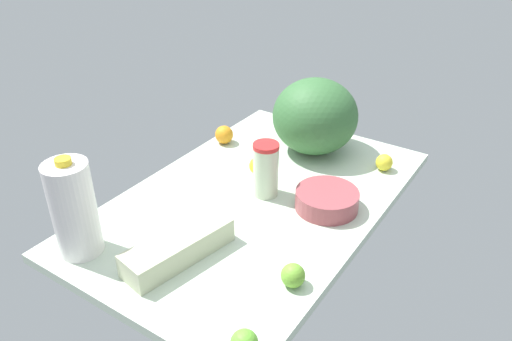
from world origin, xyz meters
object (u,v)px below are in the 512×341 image
tumbler_cup (266,169)px  lemon_by_jug (258,166)px  mixing_bowl (327,200)px  orange_near_front (224,135)px  lime_beside_bowl (293,275)px  egg_carton (179,247)px  milk_jug (74,209)px  watermelon (315,116)px  lemon_loose (384,162)px

tumbler_cup → lemon_by_jug: (-9.53, -9.26, -6.09)cm
mixing_bowl → orange_near_front: bearing=-108.7°
lime_beside_bowl → egg_carton: bearing=-75.7°
milk_jug → orange_near_front: bearing=-175.2°
egg_carton → tumbler_cup: size_ratio=1.74×
watermelon → lime_beside_bowl: bearing=23.9°
mixing_bowl → tumbler_cup: size_ratio=1.08×
lime_beside_bowl → lemon_loose: size_ratio=1.05×
tumbler_cup → lime_beside_bowl: size_ratio=2.92×
watermelon → egg_carton: size_ratio=0.98×
lemon_loose → lemon_by_jug: 44.74cm
tumbler_cup → orange_near_front: bearing=-123.4°
milk_jug → lemon_loose: 104.44cm
lime_beside_bowl → tumbler_cup: bearing=-138.1°
watermelon → lime_beside_bowl: (68.10, 30.18, -10.86)cm
tumbler_cup → lemon_by_jug: 14.62cm
egg_carton → lemon_by_jug: (-49.59, -6.97, -0.40)cm
egg_carton → lime_beside_bowl: bearing=115.1°
lemon_loose → lemon_by_jug: size_ratio=0.95×
watermelon → mixing_bowl: size_ratio=1.59×
milk_jug → mixing_bowl: milk_jug is taller
lemon_by_jug → egg_carton: bearing=8.0°
lemon_by_jug → watermelon: bearing=163.4°
egg_carton → lemon_by_jug: size_ratio=5.07×
egg_carton → lemon_loose: 81.75cm
mixing_bowl → tumbler_cup: (3.71, -20.36, 6.20)cm
lime_beside_bowl → lemon_loose: bearing=-178.0°
tumbler_cup → lemon_loose: 45.49cm
mixing_bowl → egg_carton: (43.77, -22.65, 0.51)cm
mixing_bowl → egg_carton: 49.29cm
mixing_bowl → tumbler_cup: tumbler_cup is taller
tumbler_cup → lime_beside_bowl: tumbler_cup is taller
mixing_bowl → tumbler_cup: bearing=-79.7°
watermelon → lemon_loose: 29.93cm
tumbler_cup → lime_beside_bowl: 43.57cm
lemon_by_jug → orange_near_front: 27.06cm
tumbler_cup → lime_beside_bowl: bearing=41.9°
egg_carton → tumbler_cup: (-40.06, 2.29, 5.70)cm
mixing_bowl → lemon_by_jug: (-5.82, -29.62, 0.11)cm
milk_jug → lime_beside_bowl: bearing=110.1°
mixing_bowl → orange_near_front: (-18.21, -53.67, 0.50)cm
milk_jug → tumbler_cup: (-52.56, 27.05, -4.62)cm
lime_beside_bowl → watermelon: bearing=-156.1°
egg_carton → lime_beside_bowl: size_ratio=5.07×
mixing_bowl → lime_beside_bowl: lime_beside_bowl is taller
tumbler_cup → orange_near_front: size_ratio=2.60×
lemon_loose → orange_near_front: orange_near_front is taller
tumbler_cup → lime_beside_bowl: (32.11, 28.82, -6.09)cm
lemon_by_jug → orange_near_front: bearing=-117.3°
milk_jug → lemon_loose: bearing=149.0°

